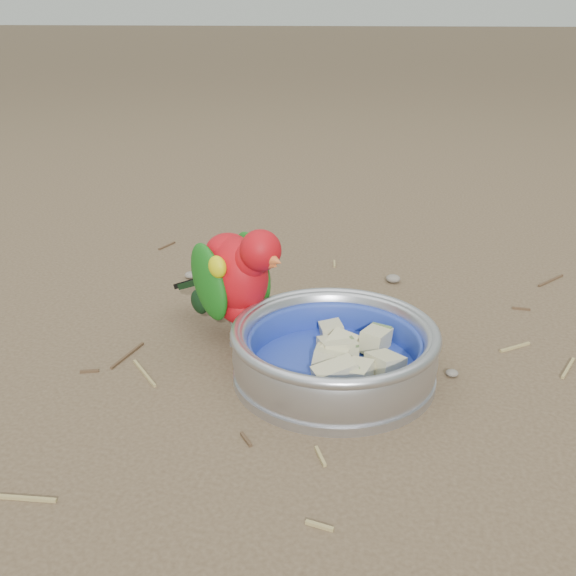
% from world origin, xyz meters
% --- Properties ---
extents(ground, '(60.00, 60.00, 0.00)m').
position_xyz_m(ground, '(0.00, 0.00, 0.00)').
color(ground, brown).
extents(food_bowl, '(0.22, 0.22, 0.02)m').
position_xyz_m(food_bowl, '(0.02, 0.06, 0.01)').
color(food_bowl, '#B2B2BA').
rests_on(food_bowl, ground).
extents(bowl_wall, '(0.22, 0.22, 0.04)m').
position_xyz_m(bowl_wall, '(0.02, 0.06, 0.04)').
color(bowl_wall, '#B2B2BA').
rests_on(bowl_wall, food_bowl).
extents(fruit_wedges, '(0.13, 0.13, 0.03)m').
position_xyz_m(fruit_wedges, '(0.02, 0.06, 0.03)').
color(fruit_wedges, '#C6BE8D').
rests_on(fruit_wedges, food_bowl).
extents(lory_parrot, '(0.20, 0.17, 0.15)m').
position_xyz_m(lory_parrot, '(-0.10, 0.11, 0.07)').
color(lory_parrot, '#B60B12').
rests_on(lory_parrot, ground).
extents(ground_debris, '(0.90, 0.80, 0.01)m').
position_xyz_m(ground_debris, '(-0.01, 0.01, 0.00)').
color(ground_debris, '#9B8750').
rests_on(ground_debris, ground).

